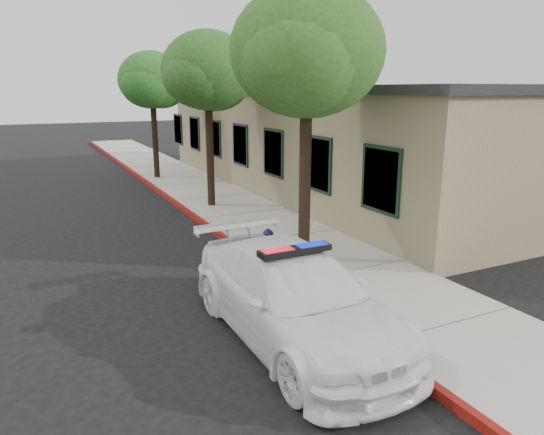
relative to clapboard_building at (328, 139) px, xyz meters
The scene contains 9 objects.
ground 11.42m from the clapboard_building, 126.62° to the right, with size 120.00×120.00×0.00m, color black.
sidewalk 8.13m from the clapboard_building, 130.31° to the right, with size 3.20×60.00×0.15m, color #9C9A8E.
red_curb 9.18m from the clapboard_building, 137.85° to the right, with size 0.14×60.00×0.16m, color maroon.
clapboard_building is the anchor object (origin of this frame).
police_car 13.42m from the clapboard_building, 124.65° to the right, with size 2.17×5.24×1.63m.
fire_hydrant 9.87m from the clapboard_building, 130.63° to the right, with size 0.42×0.36×0.73m.
street_tree_near 10.05m from the clapboard_building, 125.44° to the right, with size 3.43×3.42×6.22m.
street_tree_mid 6.27m from the clapboard_building, 167.18° to the right, with size 3.19×3.13×5.90m.
street_tree_far 8.25m from the clapboard_building, 138.18° to the left, with size 3.11×3.02×5.65m.
Camera 1 is at (-4.70, -8.82, 4.13)m, focal length 33.10 mm.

